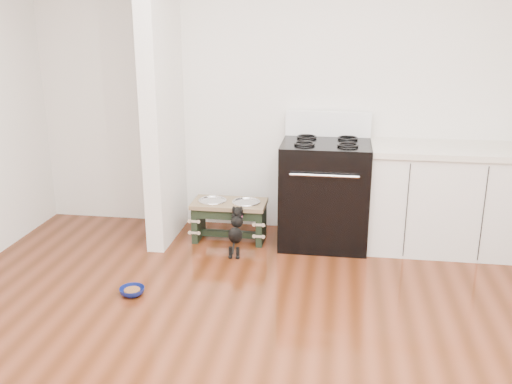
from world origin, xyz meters
TOP-DOWN VIEW (x-y plane):
  - room_shell at (0.00, 0.00)m, footprint 5.00×5.00m
  - partition_wall at (-1.18, 2.10)m, footprint 0.15×0.80m
  - oven_range at (0.25, 2.16)m, footprint 0.76×0.69m
  - cabinet_run at (1.23, 2.18)m, footprint 1.24×0.64m
  - dog_feeder at (-0.59, 2.08)m, footprint 0.66×0.35m
  - puppy at (-0.48, 1.78)m, footprint 0.12×0.34m
  - floor_bowl at (-1.09, 0.91)m, footprint 0.22×0.22m

SIDE VIEW (x-z plane):
  - floor_bowl at x=-1.09m, z-range 0.00..0.06m
  - puppy at x=-0.48m, z-range 0.02..0.42m
  - dog_feeder at x=-0.59m, z-range 0.07..0.45m
  - cabinet_run at x=1.23m, z-range 0.00..0.91m
  - oven_range at x=0.25m, z-range -0.09..1.05m
  - partition_wall at x=-1.18m, z-range 0.00..2.70m
  - room_shell at x=0.00m, z-range -0.88..4.12m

